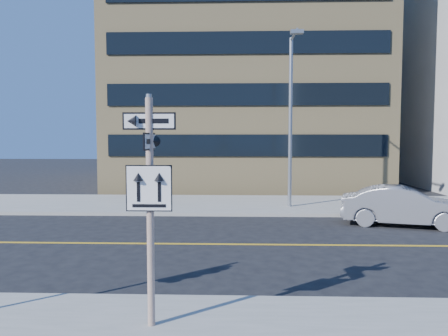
{
  "coord_description": "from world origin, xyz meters",
  "views": [
    {
      "loc": [
        1.54,
        -9.97,
        3.47
      ],
      "look_at": [
        1.07,
        4.0,
        2.49
      ],
      "focal_mm": 35.0,
      "sensor_mm": 36.0,
      "label": 1
    }
  ],
  "objects": [
    {
      "name": "ground",
      "position": [
        0.0,
        0.0,
        0.0
      ],
      "size": [
        120.0,
        120.0,
        0.0
      ],
      "primitive_type": "plane",
      "color": "black",
      "rests_on": "ground"
    },
    {
      "name": "sign_pole",
      "position": [
        0.0,
        -2.51,
        2.44
      ],
      "size": [
        0.92,
        0.92,
        4.06
      ],
      "color": "silver",
      "rests_on": "near_sidewalk"
    },
    {
      "name": "parked_car_b",
      "position": [
        8.01,
        7.22,
        0.78
      ],
      "size": [
        2.87,
        5.0,
        1.56
      ],
      "primitive_type": "imported",
      "rotation": [
        0.0,
        0.0,
        1.3
      ],
      "color": "gray",
      "rests_on": "ground"
    },
    {
      "name": "streetlight_a",
      "position": [
        4.0,
        10.76,
        4.76
      ],
      "size": [
        0.55,
        2.25,
        8.0
      ],
      "color": "gray",
      "rests_on": "far_sidewalk"
    },
    {
      "name": "building_brick",
      "position": [
        2.0,
        25.0,
        9.0
      ],
      "size": [
        18.0,
        18.0,
        18.0
      ],
      "primitive_type": "cube",
      "color": "tan",
      "rests_on": "ground"
    }
  ]
}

